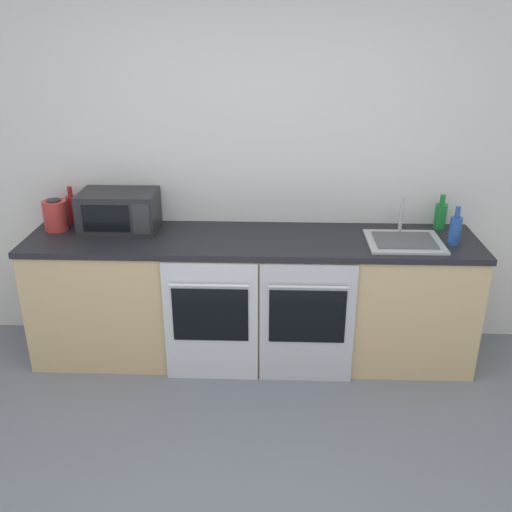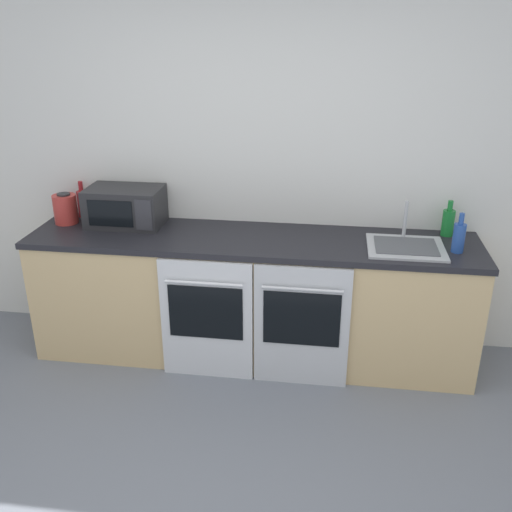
# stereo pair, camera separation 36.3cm
# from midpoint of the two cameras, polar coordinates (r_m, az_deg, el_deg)

# --- Properties ---
(wall_back) EXTENTS (10.00, 0.06, 2.60)m
(wall_back) POSITION_cam_midpoint_polar(r_m,az_deg,el_deg) (3.98, 2.92, 9.21)
(wall_back) COLOR silver
(wall_back) RESTS_ON ground_plane
(counter_back) EXTENTS (2.99, 0.65, 0.88)m
(counter_back) POSITION_cam_midpoint_polar(r_m,az_deg,el_deg) (3.95, 2.21, -4.15)
(counter_back) COLOR tan
(counter_back) RESTS_ON ground_plane
(oven_left) EXTENTS (0.60, 0.06, 0.84)m
(oven_left) POSITION_cam_midpoint_polar(r_m,az_deg,el_deg) (3.70, -2.18, -6.45)
(oven_left) COLOR silver
(oven_left) RESTS_ON ground_plane
(oven_right) EXTENTS (0.60, 0.06, 0.84)m
(oven_right) POSITION_cam_midpoint_polar(r_m,az_deg,el_deg) (3.65, 7.43, -7.05)
(oven_right) COLOR #B7BABF
(oven_right) RESTS_ON ground_plane
(microwave) EXTENTS (0.52, 0.33, 0.27)m
(microwave) POSITION_cam_midpoint_polar(r_m,az_deg,el_deg) (4.03, -10.45, 4.85)
(microwave) COLOR #232326
(microwave) RESTS_ON counter_back
(bottle_red) EXTENTS (0.08, 0.08, 0.26)m
(bottle_red) POSITION_cam_midpoint_polar(r_m,az_deg,el_deg) (4.28, -14.65, 5.13)
(bottle_red) COLOR maroon
(bottle_red) RESTS_ON counter_back
(bottle_green) EXTENTS (0.08, 0.08, 0.24)m
(bottle_green) POSITION_cam_midpoint_polar(r_m,az_deg,el_deg) (4.05, 21.13, 3.16)
(bottle_green) COLOR #19722D
(bottle_green) RESTS_ON counter_back
(bottle_blue) EXTENTS (0.08, 0.08, 0.25)m
(bottle_blue) POSITION_cam_midpoint_polar(r_m,az_deg,el_deg) (3.78, 22.26, 1.73)
(bottle_blue) COLOR #234793
(bottle_blue) RESTS_ON counter_back
(kettle) EXTENTS (0.16, 0.16, 0.22)m
(kettle) POSITION_cam_midpoint_polar(r_m,az_deg,el_deg) (4.17, -16.20, 4.52)
(kettle) COLOR #B2332D
(kettle) RESTS_ON counter_back
(sink) EXTENTS (0.48, 0.41, 0.26)m
(sink) POSITION_cam_midpoint_polar(r_m,az_deg,el_deg) (3.76, 17.45, 0.90)
(sink) COLOR #A8AAAF
(sink) RESTS_ON counter_back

